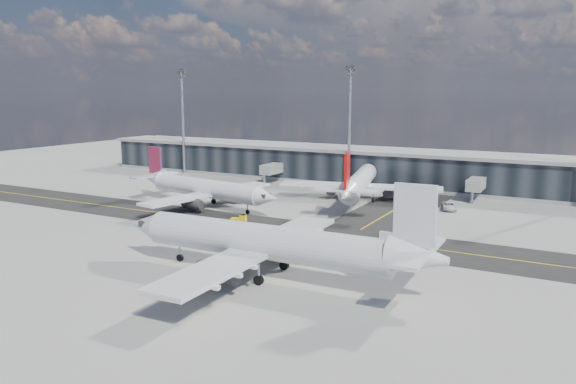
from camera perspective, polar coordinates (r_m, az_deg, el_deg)
name	(u,v)px	position (r m, az deg, el deg)	size (l,w,h in m)	color
ground	(238,230)	(94.41, -5.12, -3.86)	(300.00, 300.00, 0.00)	gray
taxiway_lanes	(289,220)	(101.38, 0.10, -2.83)	(180.00, 63.00, 0.03)	black
terminal_concourse	(359,167)	(141.82, 7.27, 2.51)	(152.00, 19.80, 8.80)	black
floodlight_masts	(350,122)	(134.35, 6.27, 7.04)	(102.50, 0.70, 28.90)	gray
airliner_af	(204,188)	(113.79, -8.50, 0.37)	(37.37, 32.02, 11.09)	white
airliner_redtail	(359,183)	(118.48, 7.22, 0.93)	(34.46, 40.09, 11.98)	white
airliner_near	(269,243)	(69.84, -1.97, -5.20)	(44.20, 37.62, 13.12)	silver
baggage_tug	(240,219)	(98.28, -4.90, -2.78)	(2.95, 1.93, 1.71)	yellow
service_van	(449,206)	(114.03, 16.03, -1.38)	(2.55, 5.53, 1.54)	white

